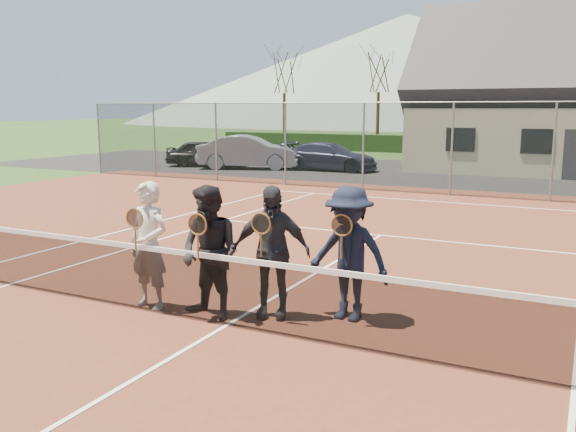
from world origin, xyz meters
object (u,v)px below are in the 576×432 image
Objects in this scene: car_c at (330,157)px; player_b at (210,253)px; car_a at (206,153)px; tennis_net at (226,288)px; player_a at (149,246)px; player_d at (349,254)px; car_b at (249,152)px; player_c at (271,252)px.

car_c is 2.44× the size of player_b.
car_a is 2.10× the size of player_b.
player_b is (-0.36, 0.20, 0.38)m from tennis_net.
car_c is 2.44× the size of player_a.
player_d is at bearing -156.51° from car_c.
player_a is 1.00m from player_b.
car_c is at bearing 105.52° from player_a.
player_b is at bearing -168.96° from car_a.
player_d is at bearing -164.31° from car_a.
tennis_net is at bearing -171.17° from car_b.
tennis_net is 6.49× the size of player_a.
player_b and player_d have the same top height.
tennis_net is (12.84, -18.39, -0.11)m from car_a.
car_c reaches higher than tennis_net.
car_a is 21.55m from player_a.
player_b is (1.00, 0.04, -0.00)m from player_a.
car_c is 0.38× the size of tennis_net.
car_c is 2.44× the size of player_c.
car_b is 20.62m from player_b.
car_c is at bearing -105.52° from car_a.
player_b reaches higher than tennis_net.
tennis_net is (10.33, -18.25, -0.24)m from car_b.
player_b is (9.97, -18.05, 0.14)m from car_b.
player_a is 1.76m from player_c.
player_a is at bearing -164.55° from car_c.
player_c and player_d have the same top height.
player_c is at bearing -159.68° from player_d.
car_c is 19.94m from player_d.
car_b is 3.80m from car_c.
car_a is 0.80× the size of car_b.
car_c is 20.37m from tennis_net.
car_b is 2.63× the size of player_c.
car_a is 2.10× the size of player_a.
car_b reaches higher than tennis_net.
player_b is at bearing -161.77° from car_c.
car_a is 6.24m from car_c.
car_b is 20.83m from player_d.
player_c is (13.18, -17.78, 0.28)m from car_a.
car_c is (6.18, 0.86, -0.01)m from car_a.
player_b is (6.30, -19.05, 0.28)m from car_c.
tennis_net is at bearing -160.99° from car_c.
player_c is (0.70, 0.42, 0.00)m from player_b.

